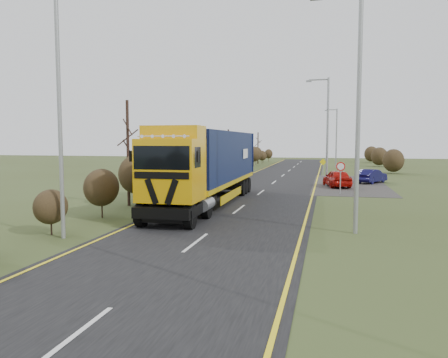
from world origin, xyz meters
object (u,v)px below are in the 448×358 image
car_blue_sedan (372,176)px  speed_sign (341,172)px  streetlight_near (355,100)px  car_red_hatchback (337,178)px  lorry (209,162)px

car_blue_sedan → speed_sign: bearing=102.0°
streetlight_near → speed_sign: (-0.12, 13.34, -3.76)m
car_red_hatchback → streetlight_near: size_ratio=0.43×
speed_sign → car_blue_sedan: bearing=71.8°
lorry → car_red_hatchback: bearing=57.0°
streetlight_near → lorry: bearing=140.4°
lorry → car_red_hatchback: lorry is taller
lorry → speed_sign: lorry is taller
car_blue_sedan → speed_sign: 9.49m
lorry → streetlight_near: (7.74, -6.41, 2.83)m
car_red_hatchback → car_blue_sedan: bearing=-140.0°
car_red_hatchback → speed_sign: 5.01m
car_blue_sedan → speed_sign: (-2.94, -8.97, 0.97)m
car_red_hatchback → streetlight_near: (0.23, -18.27, 4.64)m
car_blue_sedan → car_red_hatchback: bearing=83.0°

